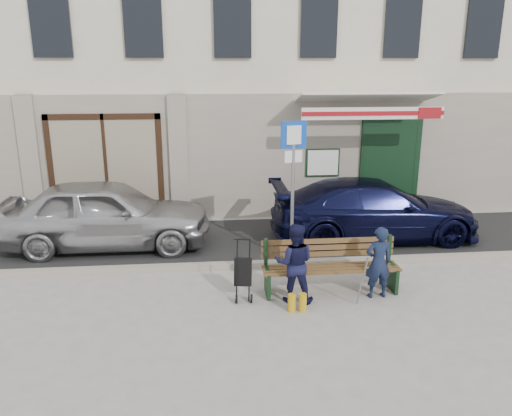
{
  "coord_description": "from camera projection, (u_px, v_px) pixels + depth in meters",
  "views": [
    {
      "loc": [
        -0.67,
        -7.68,
        3.84
      ],
      "look_at": [
        0.24,
        1.6,
        1.2
      ],
      "focal_mm": 35.0,
      "sensor_mm": 36.0,
      "label": 1
    }
  ],
  "objects": [
    {
      "name": "ground",
      "position": [
        251.0,
        302.0,
        8.46
      ],
      "size": [
        80.0,
        80.0,
        0.0
      ],
      "primitive_type": "plane",
      "color": "#9E9991",
      "rests_on": "ground"
    },
    {
      "name": "asphalt_lane",
      "position": [
        239.0,
        241.0,
        11.43
      ],
      "size": [
        60.0,
        3.2,
        0.01
      ],
      "primitive_type": "cube",
      "color": "#282828",
      "rests_on": "ground"
    },
    {
      "name": "curb",
      "position": [
        245.0,
        265.0,
        9.88
      ],
      "size": [
        60.0,
        0.18,
        0.12
      ],
      "primitive_type": "cube",
      "color": "#9E9384",
      "rests_on": "ground"
    },
    {
      "name": "building",
      "position": [
        227.0,
        28.0,
        15.2
      ],
      "size": [
        20.0,
        8.27,
        10.0
      ],
      "color": "beige",
      "rests_on": "ground"
    },
    {
      "name": "car_silver",
      "position": [
        106.0,
        214.0,
        10.85
      ],
      "size": [
        4.49,
        1.84,
        1.52
      ],
      "primitive_type": "imported",
      "rotation": [
        0.0,
        0.0,
        1.56
      ],
      "color": "#B0B0B5",
      "rests_on": "ground"
    },
    {
      "name": "car_navy",
      "position": [
        374.0,
        210.0,
        11.44
      ],
      "size": [
        4.74,
        1.93,
        1.38
      ],
      "primitive_type": "imported",
      "rotation": [
        0.0,
        0.0,
        1.57
      ],
      "color": "black",
      "rests_on": "ground"
    },
    {
      "name": "parking_sign",
      "position": [
        293.0,
        169.0,
        9.74
      ],
      "size": [
        0.52,
        0.15,
        2.85
      ],
      "rotation": [
        0.0,
        0.0,
        0.23
      ],
      "color": "gray",
      "rests_on": "ground"
    },
    {
      "name": "bench",
      "position": [
        328.0,
        268.0,
        8.72
      ],
      "size": [
        2.4,
        1.17,
        0.98
      ],
      "color": "brown",
      "rests_on": "ground"
    },
    {
      "name": "man",
      "position": [
        378.0,
        262.0,
        8.49
      ],
      "size": [
        0.48,
        0.34,
        1.27
      ],
      "primitive_type": "imported",
      "rotation": [
        0.0,
        0.0,
        3.21
      ],
      "color": "#131C35",
      "rests_on": "ground"
    },
    {
      "name": "woman",
      "position": [
        294.0,
        263.0,
        8.32
      ],
      "size": [
        0.75,
        0.64,
        1.37
      ],
      "primitive_type": "imported",
      "rotation": [
        0.0,
        0.0,
        2.95
      ],
      "color": "#121333",
      "rests_on": "ground"
    },
    {
      "name": "stroller",
      "position": [
        243.0,
        273.0,
        8.49
      ],
      "size": [
        0.33,
        0.45,
        1.03
      ],
      "rotation": [
        0.0,
        0.0,
        -0.15
      ],
      "color": "black",
      "rests_on": "ground"
    }
  ]
}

